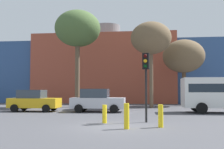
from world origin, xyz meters
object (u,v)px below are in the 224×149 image
Objects in this scene: parked_car_2 at (97,100)px; bollard_yellow_2 at (127,116)px; bare_tree_1 at (151,39)px; parked_car_1 at (34,101)px; bare_tree_0 at (184,56)px; traffic_light_island at (146,71)px; bollard_yellow_1 at (105,114)px; bare_tree_2 at (78,29)px; bollard_yellow_0 at (161,116)px.

parked_car_2 is 3.69× the size of bollard_yellow_2.
bollard_yellow_2 is at bearing -96.24° from bare_tree_1.
parked_car_1 is 0.55× the size of bare_tree_0.
bollard_yellow_1 is (-2.22, -0.61, -2.32)m from traffic_light_island.
traffic_light_island is at bearing -93.18° from bare_tree_1.
bare_tree_2 is (-6.96, 12.45, 5.33)m from traffic_light_island.
traffic_light_island is 3.04m from bollard_yellow_0.
bare_tree_1 reaches higher than parked_car_2.
parked_car_1 is 1.07× the size of traffic_light_island.
parked_car_2 is at bearing -130.74° from bare_tree_1.
bare_tree_1 is at bearing 49.26° from parked_car_2.
bollard_yellow_0 is (-3.73, -17.71, -4.98)m from bare_tree_0.
bollard_yellow_1 is (-2.88, 1.30, -0.05)m from bollard_yellow_0.
bare_tree_1 reaches higher than bollard_yellow_2.
bollard_yellow_2 reaches higher than bollard_yellow_1.
parked_car_1 is 9.59m from bare_tree_2.
bare_tree_0 is 18.39m from bollard_yellow_1.
bare_tree_0 is 0.87× the size of bare_tree_1.
parked_car_2 is 0.50× the size of bare_tree_1.
bollard_yellow_2 is at bearing -57.00° from bollard_yellow_1.
bare_tree_1 is 8.69× the size of bollard_yellow_1.
traffic_light_island is 0.52× the size of bare_tree_0.
traffic_light_island is at bearing -35.66° from parked_car_1.
bare_tree_1 is (9.83, 5.22, 5.98)m from parked_car_1.
traffic_light_island reaches higher than parked_car_1.
parked_car_1 is at bearing 131.92° from bollard_yellow_2.
traffic_light_island is 15.22m from bare_tree_2.
bare_tree_2 reaches higher than bare_tree_0.
traffic_light_island is 16.62m from bare_tree_0.
bare_tree_0 reaches higher than bollard_yellow_0.
bollard_yellow_2 is (6.04, -15.06, -7.56)m from bare_tree_2.
bare_tree_0 is at bearing 16.47° from bare_tree_2.
parked_car_2 is at bearing -137.14° from traffic_light_island.
traffic_light_island is 0.45× the size of bare_tree_1.
parked_car_2 is at bearing 102.67° from bollard_yellow_1.
traffic_light_island is at bearing 70.60° from bollard_yellow_2.
bollard_yellow_1 is 2.39m from bollard_yellow_2.
bare_tree_2 reaches higher than parked_car_1.
bollard_yellow_2 is (2.92, -9.19, -0.34)m from parked_car_2.
parked_car_1 is 17.04m from bare_tree_0.
parked_car_1 is at bearing 139.19° from bollard_yellow_0.
parked_car_2 is at bearing -131.76° from bare_tree_0.
parked_car_1 is 4.18× the size of bollard_yellow_1.
bollard_yellow_0 is 3.16m from bollard_yellow_1.
bollard_yellow_0 is 0.93× the size of bollard_yellow_2.
bollard_yellow_1 is 0.84× the size of bollard_yellow_2.
bollard_yellow_1 is (1.62, -7.19, -0.44)m from parked_car_2.
parked_car_2 is 1.13× the size of traffic_light_island.
bare_tree_0 is 7.55× the size of bollard_yellow_1.
bare_tree_2 is 17.95m from bollard_yellow_0.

